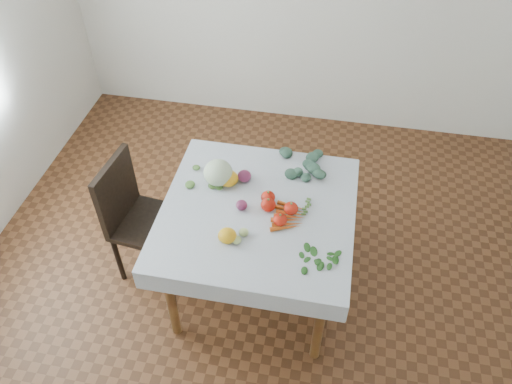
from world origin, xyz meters
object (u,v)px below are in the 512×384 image
(table, at_px, (258,222))
(cabbage, at_px, (218,173))
(chair, at_px, (135,212))
(heirloom_back, at_px, (228,178))
(carrot_bunch, at_px, (289,217))

(table, distance_m, cabbage, 0.38)
(chair, relative_size, cabbage, 5.14)
(table, height_order, cabbage, cabbage)
(table, distance_m, heirloom_back, 0.32)
(cabbage, height_order, heirloom_back, cabbage)
(chair, bearing_deg, heirloom_back, 13.12)
(chair, bearing_deg, cabbage, 14.60)
(table, height_order, carrot_bunch, carrot_bunch)
(chair, distance_m, heirloom_back, 0.67)
(heirloom_back, bearing_deg, cabbage, 179.55)
(heirloom_back, bearing_deg, table, -40.07)
(chair, height_order, cabbage, cabbage)
(heirloom_back, distance_m, carrot_bunch, 0.46)
(table, bearing_deg, carrot_bunch, -9.39)
(cabbage, bearing_deg, chair, -165.40)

